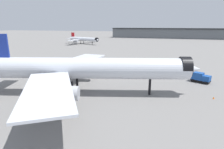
# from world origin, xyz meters

# --- Properties ---
(ground) EXTENTS (900.00, 900.00, 0.00)m
(ground) POSITION_xyz_m (0.00, 0.00, 0.00)
(ground) COLOR slate
(airliner_near_gate) EXTENTS (57.13, 51.25, 15.14)m
(airliner_near_gate) POSITION_xyz_m (1.85, 3.31, 6.67)
(airliner_near_gate) COLOR silver
(airliner_near_gate) RESTS_ON ground
(airliner_far_taxiway) EXTENTS (36.66, 32.85, 9.92)m
(airliner_far_taxiway) POSITION_xyz_m (-52.87, 121.70, 4.37)
(airliner_far_taxiway) COLOR silver
(airliner_far_taxiway) RESTS_ON ground
(terminal_building) EXTENTS (211.17, 26.32, 20.69)m
(terminal_building) POSITION_xyz_m (55.59, 222.90, 6.54)
(terminal_building) COLOR slate
(terminal_building) RESTS_ON ground
(service_truck_front) EXTENTS (5.94, 4.56, 3.00)m
(service_truck_front) POSITION_xyz_m (32.14, 22.71, 1.59)
(service_truck_front) COLOR black
(service_truck_front) RESTS_ON ground
(baggage_cart_trailing) EXTENTS (2.29, 2.65, 1.82)m
(baggage_cart_trailing) POSITION_xyz_m (20.21, 32.81, 0.98)
(baggage_cart_trailing) COLOR black
(baggage_cart_trailing) RESTS_ON ground
(traffic_cone_near_nose) EXTENTS (0.45, 0.45, 0.56)m
(traffic_cone_near_nose) POSITION_xyz_m (33.32, 9.02, 0.28)
(traffic_cone_near_nose) COLOR #F2600C
(traffic_cone_near_nose) RESTS_ON ground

